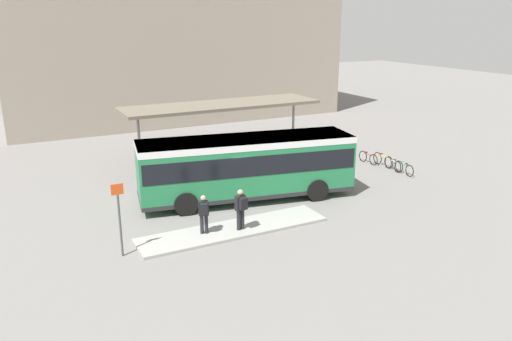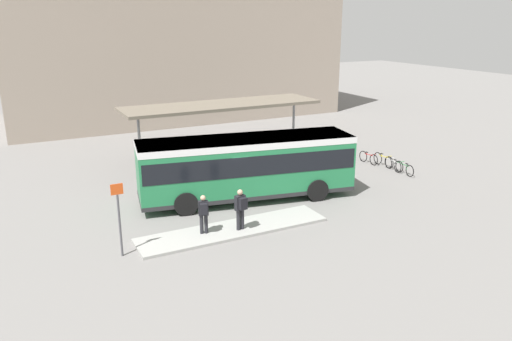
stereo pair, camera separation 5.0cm
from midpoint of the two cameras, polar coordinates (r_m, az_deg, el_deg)
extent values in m
plane|color=slate|center=(24.23, -1.01, -3.23)|extent=(120.00, 120.00, 0.00)
cube|color=#9E9E99|center=(20.69, -2.51, -6.74)|extent=(8.03, 1.80, 0.12)
cube|color=#237A47|center=(23.70, -1.03, 0.59)|extent=(10.45, 4.37, 2.66)
cube|color=white|center=(23.39, -1.05, 3.37)|extent=(10.47, 4.40, 0.30)
cube|color=black|center=(23.61, -1.03, 1.33)|extent=(10.25, 4.37, 0.93)
cube|color=black|center=(25.40, 10.01, 2.21)|extent=(0.51, 2.35, 1.03)
cube|color=#28282B|center=(24.08, -1.01, -2.23)|extent=(10.46, 4.39, 0.20)
cylinder|color=black|center=(26.13, 4.89, -0.51)|extent=(1.10, 0.47, 1.07)
cylinder|color=black|center=(23.96, 7.06, -2.24)|extent=(1.10, 0.47, 1.07)
cylinder|color=black|center=(24.60, -8.88, -1.79)|extent=(1.10, 0.47, 1.07)
cylinder|color=black|center=(22.29, -7.95, -3.78)|extent=(1.10, 0.47, 1.07)
cylinder|color=#232328|center=(20.13, -6.16, -6.12)|extent=(0.15, 0.15, 0.79)
cylinder|color=#232328|center=(20.15, -5.65, -6.09)|extent=(0.15, 0.15, 0.79)
cube|color=black|center=(19.88, -5.97, -4.28)|extent=(0.44, 0.31, 0.59)
cube|color=black|center=(19.68, -5.91, -4.41)|extent=(0.34, 0.27, 0.45)
sphere|color=tan|center=(19.73, -6.00, -3.13)|extent=(0.21, 0.21, 0.21)
cylinder|color=#232328|center=(20.34, -1.96, -5.70)|extent=(0.16, 0.16, 0.84)
cylinder|color=#232328|center=(20.43, -1.51, -5.58)|extent=(0.16, 0.16, 0.84)
cube|color=black|center=(20.11, -1.76, -3.71)|extent=(0.45, 0.28, 0.63)
cube|color=black|center=(19.93, -1.42, -3.81)|extent=(0.34, 0.24, 0.48)
sphere|color=tan|center=(19.96, -1.77, -2.50)|extent=(0.23, 0.23, 0.23)
torus|color=black|center=(29.39, 16.11, 0.44)|extent=(0.10, 0.67, 0.67)
torus|color=black|center=(28.72, 17.22, -0.04)|extent=(0.10, 0.67, 0.67)
cylinder|color=#287F3D|center=(28.99, 16.70, 0.61)|extent=(0.09, 0.70, 0.04)
cylinder|color=#287F3D|center=(28.89, 16.89, 0.43)|extent=(0.04, 0.04, 0.33)
cube|color=black|center=(28.84, 16.91, 0.74)|extent=(0.08, 0.19, 0.04)
cylinder|color=#287F3D|center=(29.24, 16.27, 0.95)|extent=(0.48, 0.07, 0.03)
torus|color=black|center=(30.00, 14.95, 0.88)|extent=(0.14, 0.68, 0.68)
torus|color=black|center=(29.28, 15.94, 0.41)|extent=(0.14, 0.68, 0.68)
cylinder|color=silver|center=(29.58, 15.47, 1.06)|extent=(0.14, 0.71, 0.04)
cylinder|color=silver|center=(29.47, 15.64, 0.87)|extent=(0.04, 0.04, 0.33)
cube|color=black|center=(29.42, 15.67, 1.18)|extent=(0.09, 0.19, 0.04)
cylinder|color=silver|center=(29.85, 15.09, 1.39)|extent=(0.48, 0.10, 0.03)
torus|color=black|center=(29.94, 15.01, 0.90)|extent=(0.06, 0.73, 0.73)
torus|color=black|center=(30.66, 13.79, 1.37)|extent=(0.06, 0.73, 0.73)
cylinder|color=gold|center=(30.23, 14.43, 1.58)|extent=(0.05, 0.78, 0.04)
cylinder|color=gold|center=(30.38, 14.20, 1.55)|extent=(0.04, 0.04, 0.36)
cube|color=black|center=(30.33, 14.22, 1.88)|extent=(0.07, 0.18, 0.04)
cylinder|color=gold|center=(29.92, 14.93, 1.55)|extent=(0.48, 0.04, 0.03)
torus|color=black|center=(30.39, 13.35, 1.20)|extent=(0.09, 0.67, 0.67)
torus|color=black|center=(31.02, 12.20, 1.60)|extent=(0.09, 0.67, 0.67)
cylinder|color=red|center=(30.65, 12.80, 1.80)|extent=(0.08, 0.71, 0.04)
cylinder|color=red|center=(30.77, 12.58, 1.77)|extent=(0.04, 0.04, 0.33)
cube|color=black|center=(30.73, 12.60, 2.06)|extent=(0.08, 0.18, 0.04)
cylinder|color=red|center=(30.38, 13.27, 1.78)|extent=(0.48, 0.06, 0.03)
cube|color=#706656|center=(30.31, -3.91, 7.47)|extent=(12.01, 3.34, 0.18)
cylinder|color=gray|center=(29.07, -13.12, 3.17)|extent=(0.16, 0.16, 3.27)
cylinder|color=gray|center=(32.96, 4.35, 5.19)|extent=(0.16, 0.16, 3.27)
cylinder|color=slate|center=(29.42, -0.01, 1.09)|extent=(0.89, 0.89, 0.59)
sphere|color=#337F38|center=(29.24, -0.01, 2.37)|extent=(1.03, 1.03, 1.03)
cylinder|color=#4C4C51|center=(18.81, -15.21, -6.11)|extent=(0.08, 0.08, 2.40)
cube|color=#D84C19|center=(18.32, -15.55, -2.08)|extent=(0.44, 0.03, 0.40)
cube|color=gray|center=(45.94, -9.99, 15.57)|extent=(27.69, 12.96, 14.75)
camera|label=1|loc=(0.03, -89.94, 0.02)|focal=35.00mm
camera|label=2|loc=(0.03, 90.06, -0.02)|focal=35.00mm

